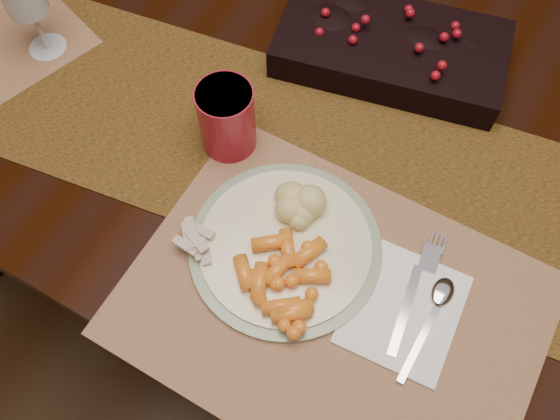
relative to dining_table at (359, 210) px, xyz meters
The scene contains 14 objects.
floor 0.38m from the dining_table, ahead, with size 5.00×5.00×0.00m, color black.
dining_table is the anchor object (origin of this frame).
table_runner 0.41m from the dining_table, 107.47° to the right, with size 1.53×0.32×0.00m, color #391E0B.
centerpiece 0.42m from the dining_table, 115.40° to the left, with size 0.34×0.17×0.07m, color black, non-canonical shape.
placemat_main 0.51m from the dining_table, 77.03° to the right, with size 0.50×0.37×0.00m, color brown.
dinner_plate 0.49m from the dining_table, 92.37° to the right, with size 0.25×0.25×0.01m, color #F3E6BB.
baby_carrots 0.53m from the dining_table, 91.51° to the right, with size 0.12×0.10×0.02m, color orange, non-canonical shape.
mashed_potatoes 0.48m from the dining_table, 95.21° to the right, with size 0.08×0.07×0.04m, color #D6C081, non-canonical shape.
turkey_shreds 0.54m from the dining_table, 107.40° to the right, with size 0.07×0.06×0.02m, color tan, non-canonical shape.
napkin 0.51m from the dining_table, 62.42° to the right, with size 0.13×0.15×0.01m, color white.
fork 0.50m from the dining_table, 60.56° to the right, with size 0.02×0.16×0.00m, color #B2B1BC, non-canonical shape.
spoon 0.53m from the dining_table, 58.27° to the right, with size 0.03×0.14×0.00m, color white, non-canonical shape.
red_cup 0.50m from the dining_table, 131.02° to the right, with size 0.08×0.08×0.11m, color maroon.
wine_glass 0.71m from the dining_table, 160.68° to the right, with size 0.06×0.06×0.17m, color silver, non-canonical shape.
Camera 1 is at (0.13, -0.57, 1.46)m, focal length 38.00 mm.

